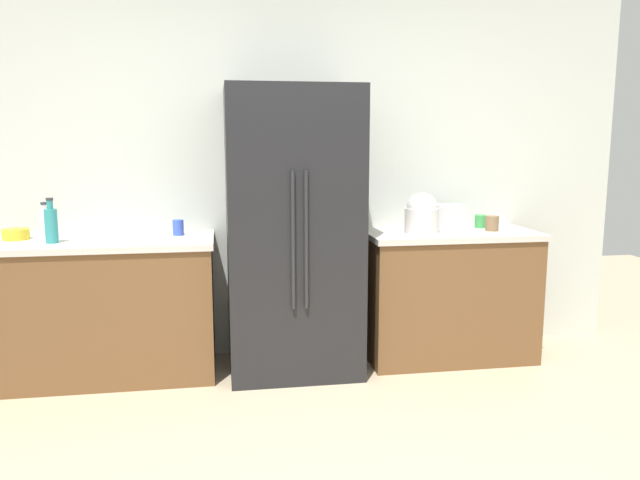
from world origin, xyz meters
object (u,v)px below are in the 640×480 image
Objects in this scene: toaster at (448,217)px; cup_b at (178,227)px; rice_cooker at (422,214)px; refrigerator at (293,232)px; bottle_a at (45,224)px; cup_a at (481,221)px; bowl_a at (16,234)px; bottle_b at (51,224)px; cup_c at (492,223)px.

cup_b is (-1.88, 0.01, -0.04)m from toaster.
cup_b is at bearing 174.03° from rice_cooker.
bottle_a is (-1.58, 0.17, 0.07)m from refrigerator.
toaster is 0.26m from cup_a.
refrigerator is at bearing -6.09° from bottle_a.
bottle_a is at bearing 179.78° from toaster.
rice_cooker is (-0.25, -0.16, 0.04)m from toaster.
refrigerator is at bearing -172.02° from toaster.
toaster is 0.74× the size of rice_cooker.
toaster is at bearing 0.06° from bowl_a.
rice_cooker is 1.64m from cup_b.
cup_a is 0.91× the size of cup_b.
bottle_a reaches higher than bowl_a.
bowl_a is (-2.89, -0.00, -0.05)m from toaster.
bottle_b reaches higher than toaster.
bottle_a is 2.97m from cup_a.
refrigerator is 0.89m from rice_cooker.
bottle_b is 0.77m from cup_b.
rice_cooker reaches higher than cup_a.
rice_cooker is 2.65m from bowl_a.
refrigerator is 17.86× the size of cup_c.
cup_c is (2.98, -0.15, -0.04)m from bottle_a.
cup_a is 0.16m from cup_c.
cup_a is (2.88, 0.20, -0.07)m from bottle_b.
refrigerator is 20.05× the size of cup_a.
cup_c is (2.15, -0.15, 0.00)m from cup_b.
cup_c is 0.64× the size of bowl_a.
refrigerator reaches higher than cup_c.
refrigerator is 1.50m from bottle_b.
cup_c is at bearing 0.91° from bottle_b.
bottle_a reaches higher than cup_b.
rice_cooker is 2.37m from bottle_b.
toaster is 1.94× the size of cup_c.
bottle_b is (-2.62, -0.19, 0.03)m from toaster.
cup_c is at bearing -84.18° from cup_a.
toaster reaches higher than cup_c.
cup_a is 0.57× the size of bowl_a.
cup_a is 3.14m from bowl_a.
toaster reaches higher than bowl_a.
cup_c reaches higher than cup_a.
bottle_a reaches higher than toaster.
cup_b is (-0.75, 0.17, 0.02)m from refrigerator.
cup_b reaches higher than cup_a.
toaster is at bearing 7.98° from refrigerator.
cup_a reaches higher than bowl_a.
cup_b is at bearing 0.83° from bowl_a.
cup_b is 0.63× the size of bowl_a.
refrigerator reaches higher than cup_b.
bowl_a is (-1.76, 0.16, 0.01)m from refrigerator.
cup_b is at bearing 0.10° from bottle_a.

